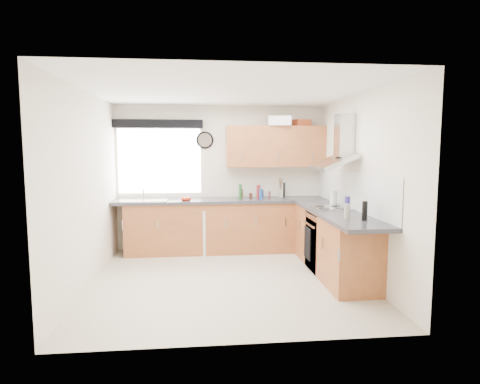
{
  "coord_description": "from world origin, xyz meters",
  "views": [
    {
      "loc": [
        -0.37,
        -5.24,
        1.77
      ],
      "look_at": [
        0.25,
        0.85,
        1.1
      ],
      "focal_mm": 30.0,
      "sensor_mm": 36.0,
      "label": 1
    }
  ],
  "objects": [
    {
      "name": "bottle_2",
      "position": [
        1.49,
        -0.4,
        1.04
      ],
      "size": [
        0.07,
        0.07,
        0.26
      ],
      "primitive_type": "cylinder",
      "color": "navy",
      "rests_on": "worktop_right"
    },
    {
      "name": "jar_5",
      "position": [
        0.35,
        1.69,
        0.98
      ],
      "size": [
        0.05,
        0.05,
        0.14
      ],
      "primitive_type": "cylinder",
      "color": "black",
      "rests_on": "worktop_back"
    },
    {
      "name": "window",
      "position": [
        -1.05,
        1.79,
        1.55
      ],
      "size": [
        1.4,
        0.02,
        1.1
      ],
      "primitive_type": "cube",
      "color": "silver",
      "rests_on": "wall_back"
    },
    {
      "name": "jar_3",
      "position": [
        0.8,
        1.36,
        0.98
      ],
      "size": [
        0.04,
        0.04,
        0.15
      ],
      "primitive_type": "cylinder",
      "color": "#541E23",
      "rests_on": "worktop_back"
    },
    {
      "name": "jar_9",
      "position": [
        0.32,
        1.44,
        1.04
      ],
      "size": [
        0.05,
        0.05,
        0.26
      ],
      "primitive_type": "cylinder",
      "color": "#1A491C",
      "rests_on": "worktop_back"
    },
    {
      "name": "upper_cabinets",
      "position": [
        0.95,
        1.62,
        1.8
      ],
      "size": [
        1.7,
        0.35,
        0.7
      ],
      "primitive_type": "cube",
      "color": "brown",
      "rests_on": "wall_back"
    },
    {
      "name": "jar_4",
      "position": [
        1.09,
        1.66,
        1.03
      ],
      "size": [
        0.04,
        0.04,
        0.24
      ],
      "primitive_type": "cylinder",
      "color": "#B7AD9C",
      "rests_on": "worktop_back"
    },
    {
      "name": "wall_clock",
      "position": [
        -0.27,
        1.76,
        1.91
      ],
      "size": [
        0.3,
        0.04,
        0.3
      ],
      "primitive_type": "cylinder",
      "rotation": [
        1.57,
        0.0,
        0.0
      ],
      "color": "black",
      "rests_on": "wall_back"
    },
    {
      "name": "wall_back",
      "position": [
        0.0,
        1.8,
        1.25
      ],
      "size": [
        3.6,
        0.02,
        2.5
      ],
      "primitive_type": "cube",
      "color": "silver",
      "rests_on": "ground_plane"
    },
    {
      "name": "washing_machine",
      "position": [
        -0.15,
        1.52,
        0.38
      ],
      "size": [
        0.64,
        0.63,
        0.75
      ],
      "primitive_type": "cube",
      "rotation": [
        0.0,
        0.0,
        0.31
      ],
      "color": "silver",
      "rests_on": "ground_plane"
    },
    {
      "name": "jar_2",
      "position": [
        0.63,
        1.45,
        1.03
      ],
      "size": [
        0.07,
        0.07,
        0.24
      ],
      "primitive_type": "cylinder",
      "color": "maroon",
      "rests_on": "worktop_back"
    },
    {
      "name": "sink",
      "position": [
        -1.33,
        1.5,
        0.95
      ],
      "size": [
        0.84,
        0.46,
        0.1
      ],
      "primitive_type": null,
      "color": "#ADADAD",
      "rests_on": "worktop_back"
    },
    {
      "name": "jar_8",
      "position": [
        0.35,
        1.59,
        0.99
      ],
      "size": [
        0.05,
        0.05,
        0.16
      ],
      "primitive_type": "cylinder",
      "color": "#4F1710",
      "rests_on": "worktop_back"
    },
    {
      "name": "bottle_0",
      "position": [
        1.59,
        -0.69,
        1.03
      ],
      "size": [
        0.06,
        0.06,
        0.23
      ],
      "primitive_type": "cylinder",
      "color": "black",
      "rests_on": "worktop_right"
    },
    {
      "name": "wall_front",
      "position": [
        0.0,
        -1.8,
        1.25
      ],
      "size": [
        3.6,
        0.02,
        2.5
      ],
      "primitive_type": "cube",
      "color": "silver",
      "rests_on": "ground_plane"
    },
    {
      "name": "hob_plate",
      "position": [
        1.5,
        0.3,
        0.92
      ],
      "size": [
        0.52,
        0.52,
        0.01
      ],
      "primitive_type": "cube",
      "color": "#ADADAD",
      "rests_on": "worktop_right"
    },
    {
      "name": "worktop_right",
      "position": [
        1.5,
        0.0,
        0.89
      ],
      "size": [
        0.62,
        2.42,
        0.05
      ],
      "primitive_type": "cube",
      "color": "#29292E",
      "rests_on": "base_cab_right"
    },
    {
      "name": "base_cab_back",
      "position": [
        -0.1,
        1.51,
        0.43
      ],
      "size": [
        3.0,
        0.58,
        0.86
      ],
      "primitive_type": "cube",
      "color": "brown",
      "rests_on": "ground_plane"
    },
    {
      "name": "bottle_1",
      "position": [
        1.42,
        -0.56,
        1.0
      ],
      "size": [
        0.07,
        0.07,
        0.18
      ],
      "primitive_type": "cylinder",
      "color": "#9D9686",
      "rests_on": "worktop_right"
    },
    {
      "name": "utensil_pot",
      "position": [
        1.06,
        1.7,
        0.98
      ],
      "size": [
        0.1,
        0.1,
        0.14
      ],
      "primitive_type": "cylinder",
      "rotation": [
        0.0,
        0.0,
        -0.02
      ],
      "color": "gray",
      "rests_on": "worktop_back"
    },
    {
      "name": "tomato_cluster",
      "position": [
        -0.59,
        1.34,
        0.94
      ],
      "size": [
        0.18,
        0.18,
        0.06
      ],
      "primitive_type": null,
      "rotation": [
        0.0,
        0.0,
        -0.31
      ],
      "color": "#B0250E",
      "rests_on": "worktop_back"
    },
    {
      "name": "jar_1",
      "position": [
        1.11,
        1.62,
        1.04
      ],
      "size": [
        0.04,
        0.04,
        0.26
      ],
      "primitive_type": "cylinder",
      "color": "black",
      "rests_on": "worktop_back"
    },
    {
      "name": "casserole",
      "position": [
        1.0,
        1.52,
        2.23
      ],
      "size": [
        0.43,
        0.35,
        0.16
      ],
      "primitive_type": "cube",
      "rotation": [
        0.0,
        0.0,
        -0.24
      ],
      "color": "silver",
      "rests_on": "upper_cabinets"
    },
    {
      "name": "kitchen_roll",
      "position": [
        1.62,
        0.51,
        1.02
      ],
      "size": [
        0.11,
        0.11,
        0.23
      ],
      "primitive_type": "cylinder",
      "rotation": [
        0.0,
        0.0,
        0.1
      ],
      "color": "silver",
      "rests_on": "worktop_right"
    },
    {
      "name": "wall_left",
      "position": [
        -1.8,
        0.0,
        1.25
      ],
      "size": [
        0.02,
        3.6,
        2.5
      ],
      "primitive_type": "cube",
      "color": "silver",
      "rests_on": "ground_plane"
    },
    {
      "name": "splashback",
      "position": [
        1.79,
        0.3,
        1.18
      ],
      "size": [
        0.01,
        3.0,
        0.54
      ],
      "primitive_type": "cube",
      "color": "white",
      "rests_on": "wall_right"
    },
    {
      "name": "ceiling",
      "position": [
        0.0,
        0.0,
        2.5
      ],
      "size": [
        3.6,
        3.6,
        0.02
      ],
      "primitive_type": "cube",
      "color": "white",
      "rests_on": "wall_back"
    },
    {
      "name": "jar_6",
      "position": [
        0.5,
        1.52,
        0.96
      ],
      "size": [
        0.06,
        0.06,
        0.1
      ],
      "primitive_type": "cylinder",
      "color": "#3B1A15",
      "rests_on": "worktop_back"
    },
    {
      "name": "extractor_hood",
      "position": [
        1.6,
        0.3,
        1.77
      ],
      "size": [
        0.52,
        0.78,
        0.66
      ],
      "primitive_type": null,
      "color": "#ADADAD",
      "rests_on": "wall_right"
    },
    {
      "name": "window_blind",
      "position": [
        -1.05,
        1.7,
        2.18
      ],
      "size": [
        1.5,
        0.18,
        0.14
      ],
      "primitive_type": "cube",
      "color": "black",
      "rests_on": "wall_back"
    },
    {
      "name": "oven",
      "position": [
        1.5,
        0.3,
        0.42
      ],
      "size": [
        0.56,
        0.58,
        0.85
      ],
      "primitive_type": "cube",
      "color": "black",
      "rests_on": "ground_plane"
    },
    {
      "name": "storage_box",
      "position": [
        1.43,
        1.72,
        2.21
      ],
      "size": [
        0.31,
        0.28,
        0.12
      ],
      "primitive_type": "cube",
      "rotation": [
        0.0,
        0.0,
        0.26
      ],
      "color": "#BE4B24",
      "rests_on": "upper_cabinets"
    },
    {
      "name": "base_cab_right",
      "position": [
        1.51,
        0.15,
        0.43
      ],
      "size": [
        0.58,
        2.1,
        0.86
      ],
      "primitive_type": "cube",
      "color": "brown",
      "rests_on": "ground_plane"
    },
    {
      "name": "ground_plane",
      "position": [
        0.0,
        0.0,
        0.0
      ],
      "size": [
        3.6,
        3.6,
        0.0
      ],
      "primitive_type": "plane",
      "color": "beige"
    },
    {
      "name": "worktop_back",
      "position": [
        0.0,
        1.5,
        0.89
      ],
      "size": [
        3.6,
        0.62,
        0.05
      ],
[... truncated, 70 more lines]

